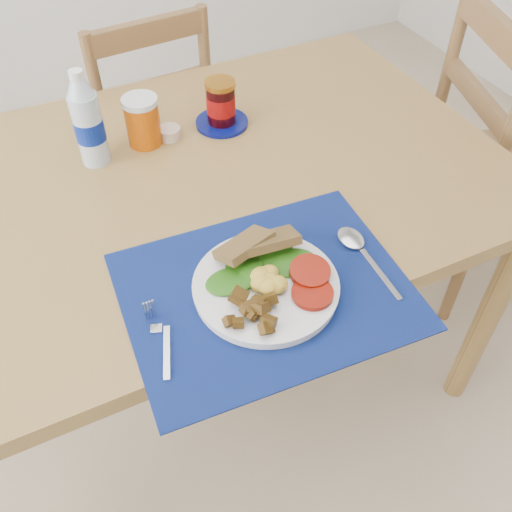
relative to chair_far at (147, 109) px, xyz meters
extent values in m
plane|color=tan|center=(-0.08, -0.84, -0.54)|extent=(4.00, 4.00, 0.00)
cube|color=brown|center=(-0.08, -0.64, 0.19)|extent=(1.40, 0.90, 0.04)
cylinder|color=brown|center=(0.56, -1.03, -0.19)|extent=(0.06, 0.06, 0.71)
cylinder|color=brown|center=(0.56, -0.25, -0.19)|extent=(0.06, 0.06, 0.71)
cube|color=brown|center=(0.00, 0.07, -0.14)|extent=(0.42, 0.40, 0.04)
cylinder|color=brown|center=(0.15, 0.24, -0.35)|extent=(0.03, 0.03, 0.38)
cylinder|color=brown|center=(-0.18, 0.21, -0.35)|extent=(0.03, 0.03, 0.38)
cylinder|color=brown|center=(0.17, -0.08, -0.35)|extent=(0.03, 0.03, 0.38)
cylinder|color=brown|center=(-0.16, -0.10, -0.35)|extent=(0.03, 0.03, 0.38)
cube|color=brown|center=(0.01, -0.10, 0.29)|extent=(0.36, 0.06, 0.45)
cube|color=brown|center=(0.92, -0.67, -0.11)|extent=(0.51, 0.52, 0.04)
cylinder|color=brown|center=(1.14, -0.54, -0.34)|extent=(0.04, 0.04, 0.42)
cylinder|color=brown|center=(0.70, -0.80, -0.34)|extent=(0.04, 0.04, 0.42)
cylinder|color=brown|center=(0.81, -0.44, -0.34)|extent=(0.04, 0.04, 0.42)
cube|color=brown|center=(0.75, -0.62, 0.36)|extent=(0.14, 0.38, 0.49)
cube|color=black|center=(-0.08, -1.00, 0.21)|extent=(0.53, 0.42, 0.00)
cylinder|color=silver|center=(-0.08, -1.00, 0.22)|extent=(0.26, 0.26, 0.02)
ellipsoid|color=gold|center=(-0.07, -1.00, 0.24)|extent=(0.06, 0.06, 0.03)
cylinder|color=#9A1B05|center=(-0.01, -1.04, 0.23)|extent=(0.07, 0.07, 0.01)
ellipsoid|color=#0A3606|center=(-0.07, -0.96, 0.23)|extent=(0.14, 0.08, 0.01)
cube|color=olive|center=(-0.06, -0.93, 0.25)|extent=(0.12, 0.08, 0.04)
cube|color=#B2B5BA|center=(-0.28, -1.05, 0.21)|extent=(0.05, 0.10, 0.00)
cube|color=#B2B5BA|center=(-0.28, -0.98, 0.21)|extent=(0.04, 0.06, 0.00)
cube|color=#B2B5BA|center=(0.13, -1.06, 0.21)|extent=(0.02, 0.13, 0.00)
ellipsoid|color=#B2B5BA|center=(0.13, -0.96, 0.21)|extent=(0.05, 0.06, 0.01)
cylinder|color=#ADBFCC|center=(-0.25, -0.49, 0.29)|extent=(0.06, 0.06, 0.16)
cylinder|color=navy|center=(-0.25, -0.49, 0.29)|extent=(0.06, 0.06, 0.05)
cone|color=#ADBFCC|center=(-0.25, -0.49, 0.39)|extent=(0.06, 0.06, 0.04)
cylinder|color=white|center=(-0.25, -0.49, 0.42)|extent=(0.03, 0.03, 0.02)
cylinder|color=#BA4904|center=(-0.13, -0.47, 0.26)|extent=(0.08, 0.08, 0.11)
cylinder|color=#C6AB91|center=(-0.07, -0.47, 0.22)|extent=(0.05, 0.05, 0.03)
cylinder|color=#050D59|center=(0.06, -0.48, 0.21)|extent=(0.13, 0.13, 0.01)
cylinder|color=black|center=(0.06, -0.48, 0.26)|extent=(0.07, 0.07, 0.09)
cylinder|color=maroon|center=(0.06, -0.48, 0.26)|extent=(0.07, 0.07, 0.04)
cylinder|color=#A96B1C|center=(0.06, -0.48, 0.32)|extent=(0.07, 0.07, 0.01)
camera|label=1|loc=(-0.38, -1.59, 0.99)|focal=40.00mm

